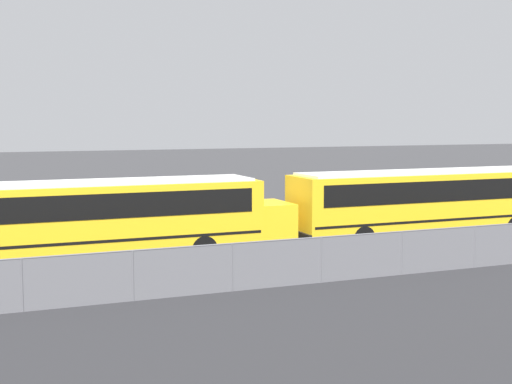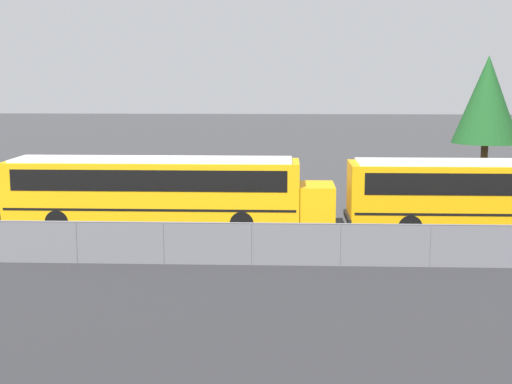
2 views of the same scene
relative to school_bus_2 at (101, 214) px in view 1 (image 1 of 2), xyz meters
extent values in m
cylinder|color=slate|center=(-3.19, -5.78, -1.07)|extent=(0.07, 0.07, 1.49)
cylinder|color=slate|center=(-0.13, -5.78, -1.07)|extent=(0.07, 0.07, 1.49)
cylinder|color=slate|center=(2.92, -5.78, -1.07)|extent=(0.07, 0.07, 1.49)
cylinder|color=slate|center=(5.98, -5.78, -1.07)|extent=(0.07, 0.07, 1.49)
cylinder|color=slate|center=(9.03, -5.78, -1.07)|extent=(0.07, 0.07, 1.49)
cylinder|color=slate|center=(12.09, -5.78, -1.07)|extent=(0.07, 0.07, 1.49)
cube|color=yellow|center=(-0.30, 0.00, -0.10)|extent=(12.42, 2.52, 2.44)
cube|color=black|center=(-0.30, 0.00, 0.44)|extent=(11.43, 2.56, 0.88)
cube|color=black|center=(-0.30, 0.00, -0.78)|extent=(12.18, 2.55, 0.10)
cube|color=yellow|center=(6.65, 0.00, -0.59)|extent=(1.49, 2.32, 1.47)
cube|color=silver|center=(-0.30, 0.00, 1.17)|extent=(11.80, 2.27, 0.10)
cylinder|color=black|center=(3.55, 1.14, -1.32)|extent=(0.98, 0.28, 0.98)
cylinder|color=black|center=(3.55, -1.14, -1.32)|extent=(0.98, 0.28, 0.98)
cube|color=yellow|center=(14.07, -0.17, -0.10)|extent=(12.42, 2.52, 2.44)
cube|color=black|center=(14.07, -0.17, 0.44)|extent=(11.43, 2.56, 0.88)
cube|color=black|center=(14.07, -0.17, -0.78)|extent=(12.18, 2.55, 0.10)
cube|color=black|center=(7.81, -0.17, -1.17)|extent=(0.12, 2.52, 0.24)
cube|color=silver|center=(14.07, -0.17, 1.17)|extent=(11.80, 2.27, 0.10)
cylinder|color=black|center=(17.93, 0.97, -1.32)|extent=(0.98, 0.28, 0.98)
cylinder|color=black|center=(10.22, 0.97, -1.32)|extent=(0.98, 0.28, 0.98)
cylinder|color=black|center=(10.22, -1.31, -1.32)|extent=(0.98, 0.28, 0.98)
camera|label=1|loc=(-4.54, -25.82, 3.45)|focal=50.00mm
camera|label=2|loc=(34.64, -29.72, 4.67)|focal=50.00mm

